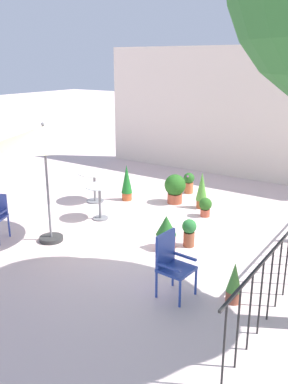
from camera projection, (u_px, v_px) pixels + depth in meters
ground_plane at (138, 232)px, 8.17m from camera, size 60.00×60.00×0.00m
villa_facade at (240, 113)px, 11.55m from camera, size 8.62×0.30×3.61m
patio_umbrella_0 at (44, 137)px, 7.18m from camera, size 1.81×1.81×2.21m
cafe_table_0 at (94, 181)px, 9.76m from camera, size 0.75×0.75×0.72m
cafe_table_1 at (100, 196)px, 8.68m from camera, size 0.61×0.61×0.74m
patio_chair_1 at (172, 261)px, 5.85m from camera, size 0.46×0.48×0.93m
potted_plant_0 at (166, 232)px, 7.35m from camera, size 0.37×0.37×0.63m
potted_plant_1 at (202, 189)px, 9.36m from camera, size 0.26×0.26×0.84m
potted_plant_2 at (234, 283)px, 5.72m from camera, size 0.21×0.21×0.60m
potted_plant_3 at (189, 231)px, 7.46m from camera, size 0.26×0.26×0.51m
potted_plant_4 at (189, 182)px, 10.47m from camera, size 0.27×0.27×0.53m
potted_plant_5 at (205, 206)px, 8.91m from camera, size 0.28×0.28×0.42m
potted_plant_6 at (127, 182)px, 9.89m from camera, size 0.26×0.26×0.87m
potted_plant_8 at (175, 187)px, 9.71m from camera, size 0.50×0.50×0.69m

